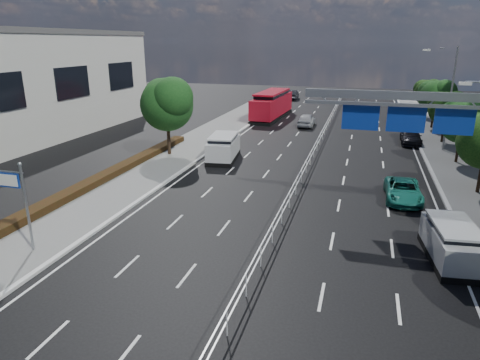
% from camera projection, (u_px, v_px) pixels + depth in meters
% --- Properties ---
extents(ground, '(160.00, 160.00, 0.00)m').
position_uv_depth(ground, '(251.00, 286.00, 17.18)').
color(ground, black).
rests_on(ground, ground).
extents(sidewalk_near, '(5.00, 140.00, 0.14)m').
position_uv_depth(sidewalk_near, '(16.00, 247.00, 20.20)').
color(sidewalk_near, slate).
rests_on(sidewalk_near, ground).
extents(kerb_near, '(0.25, 140.00, 0.15)m').
position_uv_depth(kerb_near, '(61.00, 254.00, 19.54)').
color(kerb_near, silver).
rests_on(kerb_near, ground).
extents(median_fence, '(0.05, 85.00, 1.02)m').
position_uv_depth(median_fence, '(316.00, 147.00, 37.57)').
color(median_fence, silver).
rests_on(median_fence, ground).
extents(hedge_near, '(1.00, 36.00, 0.44)m').
position_uv_depth(hedge_near, '(55.00, 202.00, 25.16)').
color(hedge_near, black).
rests_on(hedge_near, sidewalk_near).
extents(toilet_sign, '(1.62, 0.18, 4.34)m').
position_uv_depth(toilet_sign, '(16.00, 191.00, 19.17)').
color(toilet_sign, gray).
rests_on(toilet_sign, ground).
extents(overhead_gantry, '(10.24, 0.38, 7.45)m').
position_uv_depth(overhead_gantry, '(422.00, 115.00, 22.85)').
color(overhead_gantry, gray).
rests_on(overhead_gantry, ground).
extents(streetlight_far, '(2.78, 2.40, 9.00)m').
position_uv_depth(streetlight_far, '(447.00, 92.00, 36.54)').
color(streetlight_far, gray).
rests_on(streetlight_far, ground).
extents(near_tree_back, '(4.84, 4.51, 6.69)m').
position_uv_depth(near_tree_back, '(167.00, 101.00, 35.33)').
color(near_tree_back, black).
rests_on(near_tree_back, ground).
extents(far_tree_e, '(3.63, 3.38, 5.13)m').
position_uv_depth(far_tree_e, '(463.00, 120.00, 33.18)').
color(far_tree_e, black).
rests_on(far_tree_e, ground).
extents(far_tree_f, '(3.52, 3.28, 5.02)m').
position_uv_depth(far_tree_f, '(447.00, 107.00, 40.06)').
color(far_tree_f, black).
rests_on(far_tree_f, ground).
extents(far_tree_g, '(3.96, 3.69, 5.45)m').
position_uv_depth(far_tree_g, '(436.00, 95.00, 46.82)').
color(far_tree_g, black).
rests_on(far_tree_g, ground).
extents(far_tree_h, '(3.41, 3.18, 4.91)m').
position_uv_depth(far_tree_h, '(427.00, 91.00, 53.78)').
color(far_tree_h, black).
rests_on(far_tree_h, ground).
extents(white_minivan, '(2.67, 5.04, 2.09)m').
position_uv_depth(white_minivan, '(223.00, 148.00, 35.12)').
color(white_minivan, black).
rests_on(white_minivan, ground).
extents(red_bus, '(3.31, 11.46, 3.38)m').
position_uv_depth(red_bus, '(272.00, 104.00, 54.09)').
color(red_bus, black).
rests_on(red_bus, ground).
extents(near_car_silver, '(1.82, 4.36, 1.48)m').
position_uv_depth(near_car_silver, '(307.00, 120.00, 49.15)').
color(near_car_silver, '#A1A3A9').
rests_on(near_car_silver, ground).
extents(near_car_dark, '(1.73, 4.64, 1.52)m').
position_uv_depth(near_car_dark, '(293.00, 95.00, 71.97)').
color(near_car_dark, black).
rests_on(near_car_dark, ground).
extents(silver_minivan, '(2.28, 4.45, 1.78)m').
position_uv_depth(silver_minivan, '(452.00, 243.00, 18.90)').
color(silver_minivan, black).
rests_on(silver_minivan, ground).
extents(parked_car_teal, '(2.16, 4.53, 1.25)m').
position_uv_depth(parked_car_teal, '(403.00, 191.00, 26.23)').
color(parked_car_teal, '#176A5B').
rests_on(parked_car_teal, ground).
extents(parked_car_dark, '(1.87, 4.50, 1.30)m').
position_uv_depth(parked_car_dark, '(411.00, 137.00, 40.87)').
color(parked_car_dark, black).
rests_on(parked_car_dark, ground).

